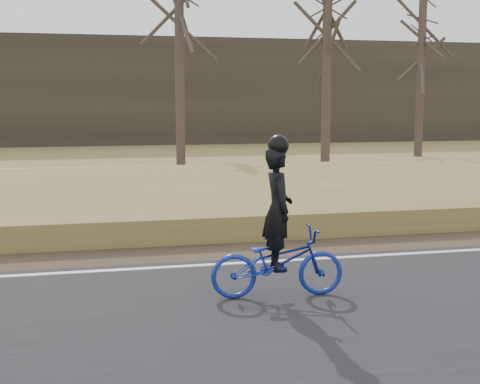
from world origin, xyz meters
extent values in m
cube|color=#383328|center=(0.00, 30.00, 3.00)|extent=(120.00, 4.00, 6.00)
imported|color=#162997|center=(5.91, -1.56, 0.50)|extent=(1.70, 0.69, 0.87)
imported|color=black|center=(5.91, -1.56, 1.17)|extent=(0.40, 0.58, 1.52)
sphere|color=black|center=(5.91, -1.56, 1.95)|extent=(0.26, 0.26, 0.26)
cylinder|color=#453A33|center=(7.21, 16.14, 4.31)|extent=(0.36, 0.36, 8.63)
cylinder|color=#453A33|center=(12.83, 15.48, 3.65)|extent=(0.36, 0.36, 7.29)
cylinder|color=#453A33|center=(18.18, 18.02, 3.41)|extent=(0.36, 0.36, 6.82)
camera|label=1|loc=(3.64, -9.32, 2.48)|focal=50.00mm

